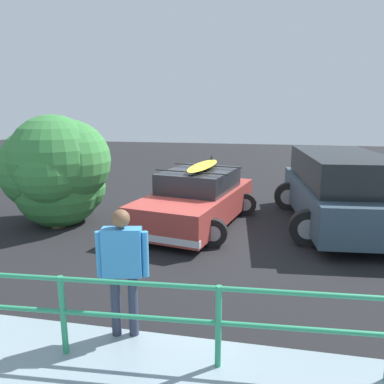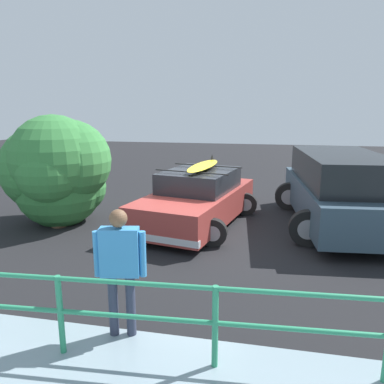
{
  "view_description": "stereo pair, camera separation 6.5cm",
  "coord_description": "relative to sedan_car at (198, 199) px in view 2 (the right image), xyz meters",
  "views": [
    {
      "loc": [
        -1.59,
        8.51,
        2.84
      ],
      "look_at": [
        0.02,
        0.29,
        0.95
      ],
      "focal_mm": 35.0,
      "sensor_mm": 36.0,
      "label": 1
    },
    {
      "loc": [
        -1.66,
        8.49,
        2.84
      ],
      "look_at": [
        0.02,
        0.29,
        0.95
      ],
      "focal_mm": 35.0,
      "sensor_mm": 36.0,
      "label": 2
    }
  ],
  "objects": [
    {
      "name": "sedan_car",
      "position": [
        0.0,
        0.0,
        0.0
      ],
      "size": [
        2.88,
        4.44,
        1.62
      ],
      "color": "#9E3833",
      "rests_on": "ground"
    },
    {
      "name": "ground_plane",
      "position": [
        -0.01,
        0.35,
        -0.64
      ],
      "size": [
        44.0,
        44.0,
        0.02
      ],
      "primitive_type": "cube",
      "color": "black",
      "rests_on": "ground"
    },
    {
      "name": "suv_car",
      "position": [
        -3.39,
        -0.48,
        0.3
      ],
      "size": [
        2.96,
        5.11,
        1.79
      ],
      "color": "#334756",
      "rests_on": "ground"
    },
    {
      "name": "railing_fence",
      "position": [
        0.61,
        5.31,
        0.03
      ],
      "size": [
        10.84,
        0.77,
        0.98
      ],
      "color": "#2D9366",
      "rests_on": "ground"
    },
    {
      "name": "person_bystander",
      "position": [
        0.05,
        4.82,
        0.36
      ],
      "size": [
        0.64,
        0.27,
        1.66
      ],
      "color": "#33384C",
      "rests_on": "ground"
    },
    {
      "name": "bush_near_left",
      "position": [
        3.37,
        0.72,
        0.72
      ],
      "size": [
        2.8,
        2.5,
        2.81
      ],
      "color": "brown",
      "rests_on": "ground"
    }
  ]
}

